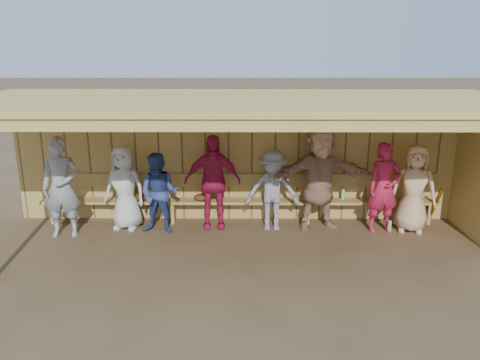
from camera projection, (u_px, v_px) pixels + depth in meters
name	position (u px, v px, depth m)	size (l,w,h in m)	color
ground	(240.00, 244.00, 8.07)	(90.00, 90.00, 0.00)	brown
player_a	(61.00, 187.00, 8.21)	(0.66, 0.43, 1.80)	#9899A1
player_b	(125.00, 188.00, 8.59)	(0.77, 0.50, 1.57)	silver
player_c	(159.00, 194.00, 8.38)	(0.72, 0.56, 1.48)	navy
player_d	(212.00, 182.00, 8.61)	(1.03, 0.43, 1.76)	#BC1E4B
player_e	(272.00, 190.00, 8.55)	(0.97, 0.56, 1.51)	gray
player_f	(319.00, 177.00, 8.57)	(1.82, 0.58, 1.96)	tan
player_g	(384.00, 188.00, 8.41)	(0.60, 0.40, 1.65)	#BA1D40
player_h	(414.00, 188.00, 8.44)	(0.79, 0.52, 1.63)	tan
dugout_structure	(262.00, 140.00, 8.26)	(8.80, 3.20, 2.50)	tan
bench	(240.00, 195.00, 8.99)	(7.60, 0.34, 0.93)	tan
dugout_equipment	(202.00, 199.00, 8.88)	(6.10, 0.62, 0.80)	orange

